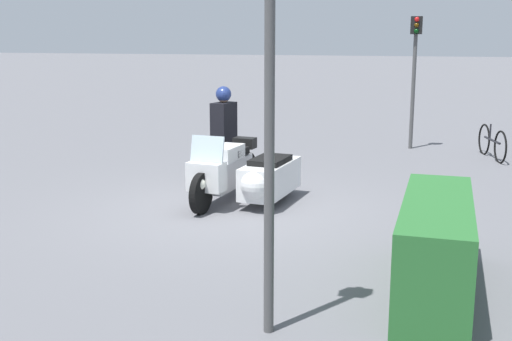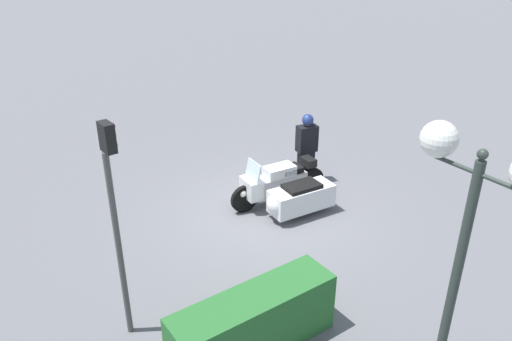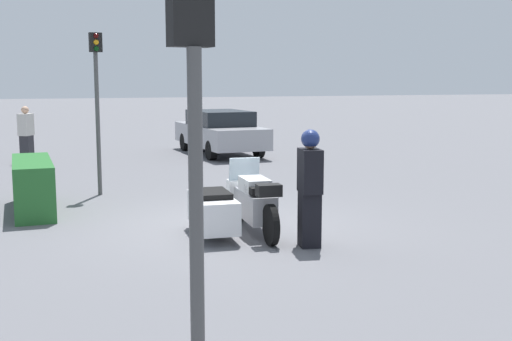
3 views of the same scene
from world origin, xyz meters
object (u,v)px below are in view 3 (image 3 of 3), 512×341
hedge_bush_curbside (33,186)px  police_motorcycle (231,205)px  parked_car_background (220,131)px  pedestrian_bystander (26,135)px  traffic_light_far (193,151)px  officer_rider (310,185)px  traffic_light_near (97,90)px

hedge_bush_curbside → police_motorcycle: bearing=-134.8°
parked_car_background → pedestrian_bystander: pedestrian_bystander is taller
police_motorcycle → hedge_bush_curbside: 4.16m
traffic_light_far → pedestrian_bystander: (16.50, 0.72, -1.19)m
police_motorcycle → officer_rider: 1.54m
police_motorcycle → traffic_light_far: traffic_light_far is taller
traffic_light_far → parked_car_background: (16.67, -5.37, -1.27)m
parked_car_background → pedestrian_bystander: (-0.17, 6.10, 0.08)m
police_motorcycle → officer_rider: size_ratio=1.39×
traffic_light_far → pedestrian_bystander: bearing=-3.5°
traffic_light_near → pedestrian_bystander: size_ratio=2.03×
officer_rider → police_motorcycle: bearing=135.0°
hedge_bush_curbside → parked_car_background: 9.94m
police_motorcycle → traffic_light_far: (-5.91, 2.20, 1.58)m
police_motorcycle → traffic_light_far: size_ratio=0.80×
pedestrian_bystander → officer_rider: bearing=137.6°
police_motorcycle → pedestrian_bystander: (10.59, 2.92, 0.39)m
parked_car_background → pedestrian_bystander: bearing=89.8°
traffic_light_near → pedestrian_bystander: (6.31, 1.36, -1.41)m
hedge_bush_curbside → traffic_light_near: bearing=-46.2°
police_motorcycle → pedestrian_bystander: pedestrian_bystander is taller
traffic_light_far → pedestrian_bystander: 16.56m
officer_rider → pedestrian_bystander: (11.81, 3.74, -0.08)m
police_motorcycle → parked_car_background: (10.75, -3.18, 0.31)m
traffic_light_near → parked_car_background: 8.16m
police_motorcycle → traffic_light_far: bearing=164.6°
police_motorcycle → officer_rider: (-1.22, -0.82, 0.46)m
police_motorcycle → parked_car_background: parked_car_background is taller
hedge_bush_curbside → traffic_light_far: bearing=-175.1°
police_motorcycle → traffic_light_near: bearing=25.0°
officer_rider → parked_car_background: officer_rider is taller
police_motorcycle → hedge_bush_curbside: size_ratio=0.95×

